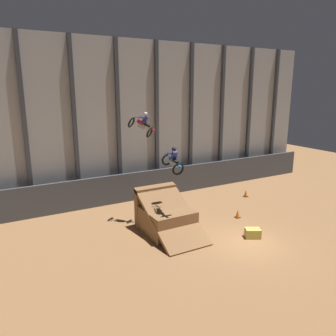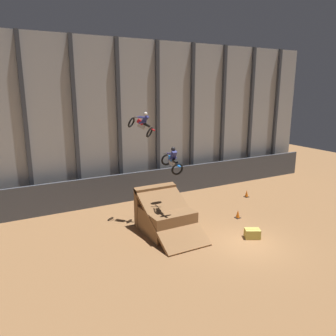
# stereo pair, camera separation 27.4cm
# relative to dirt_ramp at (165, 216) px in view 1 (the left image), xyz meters

# --- Properties ---
(ground_plane) EXTENTS (60.00, 60.00, 0.00)m
(ground_plane) POSITION_rel_dirt_ramp_xyz_m (3.28, -4.00, -0.93)
(ground_plane) COLOR #996B42
(arena_back_wall) EXTENTS (32.00, 0.40, 12.50)m
(arena_back_wall) POSITION_rel_dirt_ramp_xyz_m (3.28, 7.51, 5.32)
(arena_back_wall) COLOR #ADB2B7
(arena_back_wall) RESTS_ON ground_plane
(lower_barrier) EXTENTS (31.36, 0.20, 2.29)m
(lower_barrier) POSITION_rel_dirt_ramp_xyz_m (3.28, 6.23, 0.21)
(lower_barrier) COLOR #474C56
(lower_barrier) RESTS_ON ground_plane
(dirt_ramp) EXTENTS (2.85, 4.72, 2.73)m
(dirt_ramp) POSITION_rel_dirt_ramp_xyz_m (0.00, 0.00, 0.00)
(dirt_ramp) COLOR olive
(dirt_ramp) RESTS_ON ground_plane
(rider_bike_left_air) EXTENTS (1.66, 1.73, 1.68)m
(rider_bike_left_air) POSITION_rel_dirt_ramp_xyz_m (-0.43, 2.21, 5.59)
(rider_bike_left_air) COLOR black
(rider_bike_right_air) EXTENTS (0.80, 1.85, 1.59)m
(rider_bike_right_air) POSITION_rel_dirt_ramp_xyz_m (0.06, -0.92, 3.75)
(rider_bike_right_air) COLOR black
(traffic_cone_near_ramp) EXTENTS (0.36, 0.36, 0.58)m
(traffic_cone_near_ramp) POSITION_rel_dirt_ramp_xyz_m (9.05, 2.51, -0.65)
(traffic_cone_near_ramp) COLOR black
(traffic_cone_near_ramp) RESTS_ON ground_plane
(traffic_cone_arena_edge) EXTENTS (0.36, 0.36, 0.58)m
(traffic_cone_arena_edge) POSITION_rel_dirt_ramp_xyz_m (5.42, -0.68, -0.65)
(traffic_cone_arena_edge) COLOR black
(traffic_cone_arena_edge) RESTS_ON ground_plane
(hay_bale_trackside) EXTENTS (1.08, 0.96, 0.57)m
(hay_bale_trackside) POSITION_rel_dirt_ramp_xyz_m (4.12, -3.53, -0.65)
(hay_bale_trackside) COLOR #CCB751
(hay_bale_trackside) RESTS_ON ground_plane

